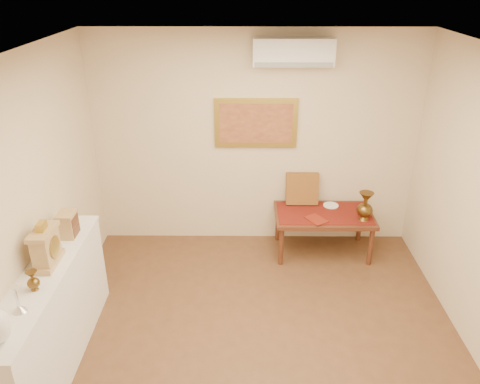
{
  "coord_description": "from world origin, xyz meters",
  "views": [
    {
      "loc": [
        -0.15,
        -3.22,
        3.28
      ],
      "look_at": [
        -0.18,
        1.15,
        1.19
      ],
      "focal_mm": 35.0,
      "sensor_mm": 36.0,
      "label": 1
    }
  ],
  "objects_px": {
    "brass_urn_tall": "(365,203)",
    "wooden_chest": "(68,224)",
    "display_ledge": "(53,319)",
    "mantel_clock": "(46,247)",
    "low_table": "(324,218)"
  },
  "relations": [
    {
      "from": "wooden_chest",
      "to": "display_ledge",
      "type": "bearing_deg",
      "value": -91.85
    },
    {
      "from": "brass_urn_tall",
      "to": "wooden_chest",
      "type": "bearing_deg",
      "value": -160.35
    },
    {
      "from": "brass_urn_tall",
      "to": "display_ledge",
      "type": "xyz_separation_m",
      "value": [
        -3.12,
        -1.72,
        -0.28
      ]
    },
    {
      "from": "brass_urn_tall",
      "to": "low_table",
      "type": "distance_m",
      "value": 0.56
    },
    {
      "from": "display_ledge",
      "to": "mantel_clock",
      "type": "distance_m",
      "value": 0.68
    },
    {
      "from": "mantel_clock",
      "to": "wooden_chest",
      "type": "distance_m",
      "value": 0.48
    },
    {
      "from": "wooden_chest",
      "to": "low_table",
      "type": "height_order",
      "value": "wooden_chest"
    },
    {
      "from": "brass_urn_tall",
      "to": "mantel_clock",
      "type": "xyz_separation_m",
      "value": [
        -3.12,
        -1.58,
        0.38
      ]
    },
    {
      "from": "brass_urn_tall",
      "to": "mantel_clock",
      "type": "height_order",
      "value": "mantel_clock"
    },
    {
      "from": "low_table",
      "to": "display_ledge",
      "type": "bearing_deg",
      "value": -144.9
    },
    {
      "from": "brass_urn_tall",
      "to": "wooden_chest",
      "type": "relative_size",
      "value": 1.77
    },
    {
      "from": "display_ledge",
      "to": "wooden_chest",
      "type": "height_order",
      "value": "wooden_chest"
    },
    {
      "from": "mantel_clock",
      "to": "display_ledge",
      "type": "bearing_deg",
      "value": -92.46
    },
    {
      "from": "mantel_clock",
      "to": "wooden_chest",
      "type": "bearing_deg",
      "value": 88.32
    },
    {
      "from": "display_ledge",
      "to": "mantel_clock",
      "type": "relative_size",
      "value": 4.93
    }
  ]
}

